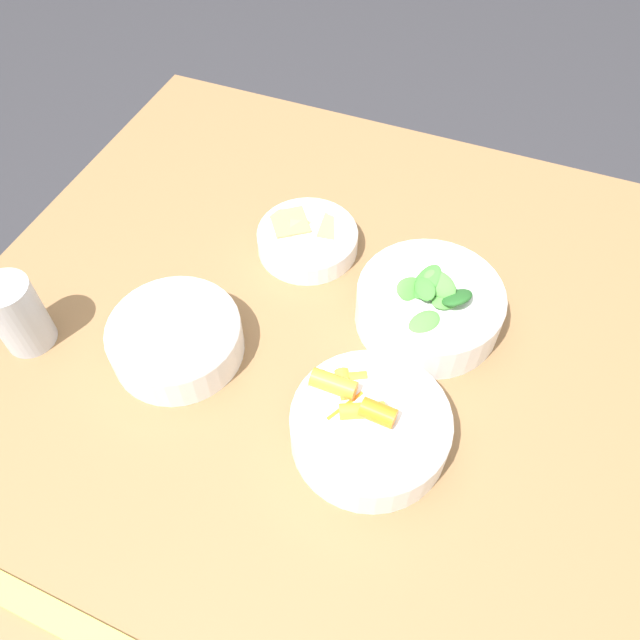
{
  "coord_description": "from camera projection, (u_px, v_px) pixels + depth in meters",
  "views": [
    {
      "loc": [
        -0.15,
        0.45,
        1.46
      ],
      "look_at": [
        0.03,
        -0.01,
        0.8
      ],
      "focal_mm": 35.0,
      "sensor_mm": 36.0,
      "label": 1
    }
  ],
  "objects": [
    {
      "name": "bowl_beans_hotdog",
      "position": [
        177.0,
        339.0,
        0.81
      ],
      "size": [
        0.17,
        0.17,
        0.05
      ],
      "color": "white",
      "rests_on": "dining_table"
    },
    {
      "name": "bowl_cookies",
      "position": [
        308.0,
        238.0,
        0.92
      ],
      "size": [
        0.15,
        0.15,
        0.04
      ],
      "color": "white",
      "rests_on": "dining_table"
    },
    {
      "name": "ruler",
      "position": [
        91.0,
        635.0,
        0.62
      ],
      "size": [
        0.28,
        0.04,
        0.0
      ],
      "color": "#EADB4C",
      "rests_on": "dining_table"
    },
    {
      "name": "dining_table",
      "position": [
        338.0,
        394.0,
        0.92
      ],
      "size": [
        1.06,
        0.98,
        0.77
      ],
      "color": "olive",
      "rests_on": "ground_plane"
    },
    {
      "name": "bowl_greens",
      "position": [
        429.0,
        304.0,
        0.83
      ],
      "size": [
        0.2,
        0.2,
        0.09
      ],
      "color": "white",
      "rests_on": "dining_table"
    },
    {
      "name": "ground_plane",
      "position": [
        332.0,
        538.0,
        1.44
      ],
      "size": [
        10.0,
        10.0,
        0.0
      ],
      "primitive_type": "plane",
      "color": "#2D2D33"
    },
    {
      "name": "bowl_carrots",
      "position": [
        369.0,
        425.0,
        0.73
      ],
      "size": [
        0.19,
        0.19,
        0.07
      ],
      "color": "white",
      "rests_on": "dining_table"
    },
    {
      "name": "cup",
      "position": [
        18.0,
        315.0,
        0.8
      ],
      "size": [
        0.07,
        0.07,
        0.11
      ],
      "color": "#B2B7C1",
      "rests_on": "dining_table"
    }
  ]
}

